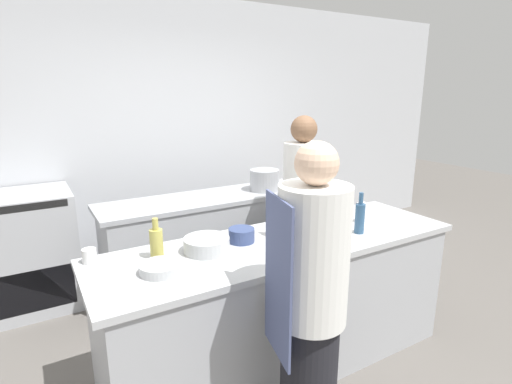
% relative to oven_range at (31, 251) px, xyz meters
% --- Properties ---
extents(ground_plane, '(16.00, 16.00, 0.00)m').
position_rel_oven_range_xyz_m(ground_plane, '(1.44, -1.75, -0.51)').
color(ground_plane, '#605B56').
extents(wall_back, '(8.00, 0.06, 2.80)m').
position_rel_oven_range_xyz_m(wall_back, '(1.44, 0.38, 0.89)').
color(wall_back, silver).
rests_on(wall_back, ground_plane).
extents(prep_counter, '(2.47, 0.75, 0.91)m').
position_rel_oven_range_xyz_m(prep_counter, '(1.44, -1.75, -0.06)').
color(prep_counter, '#A8AAAF').
rests_on(prep_counter, ground_plane).
extents(pass_counter, '(2.21, 0.58, 0.91)m').
position_rel_oven_range_xyz_m(pass_counter, '(1.57, -0.48, -0.06)').
color(pass_counter, '#A8AAAF').
rests_on(pass_counter, ground_plane).
extents(oven_range, '(0.72, 0.67, 1.03)m').
position_rel_oven_range_xyz_m(oven_range, '(0.00, 0.00, 0.00)').
color(oven_range, '#A8AAAF').
rests_on(oven_range, ground_plane).
extents(chef_at_prep_near, '(0.39, 0.37, 1.65)m').
position_rel_oven_range_xyz_m(chef_at_prep_near, '(1.17, -2.38, 0.31)').
color(chef_at_prep_near, black).
rests_on(chef_at_prep_near, ground_plane).
extents(chef_at_stove, '(0.34, 0.33, 1.66)m').
position_rel_oven_range_xyz_m(chef_at_stove, '(2.05, -1.13, 0.33)').
color(chef_at_stove, black).
rests_on(chef_at_stove, ground_plane).
extents(bottle_olive_oil, '(0.08, 0.08, 0.31)m').
position_rel_oven_range_xyz_m(bottle_olive_oil, '(1.46, -1.69, 0.52)').
color(bottle_olive_oil, '#5B2319').
rests_on(bottle_olive_oil, prep_counter).
extents(bottle_vinegar, '(0.07, 0.07, 0.21)m').
position_rel_oven_range_xyz_m(bottle_vinegar, '(2.15, -1.72, 0.48)').
color(bottle_vinegar, silver).
rests_on(bottle_vinegar, prep_counter).
extents(bottle_wine, '(0.07, 0.07, 0.19)m').
position_rel_oven_range_xyz_m(bottle_wine, '(1.90, -1.52, 0.47)').
color(bottle_wine, '#19471E').
rests_on(bottle_wine, prep_counter).
extents(bottle_cooking_oil, '(0.07, 0.07, 0.29)m').
position_rel_oven_range_xyz_m(bottle_cooking_oil, '(1.97, -1.89, 0.51)').
color(bottle_cooking_oil, '#2D5175').
rests_on(bottle_cooking_oil, prep_counter).
extents(bottle_sauce, '(0.08, 0.08, 0.25)m').
position_rel_oven_range_xyz_m(bottle_sauce, '(0.65, -1.60, 0.49)').
color(bottle_sauce, '#B2A84C').
rests_on(bottle_sauce, prep_counter).
extents(bowl_mixing_large, '(0.17, 0.17, 0.09)m').
position_rel_oven_range_xyz_m(bowl_mixing_large, '(1.20, -1.62, 0.44)').
color(bowl_mixing_large, navy).
rests_on(bowl_mixing_large, prep_counter).
extents(bowl_prep_small, '(0.28, 0.28, 0.09)m').
position_rel_oven_range_xyz_m(bowl_prep_small, '(0.94, -1.66, 0.44)').
color(bowl_prep_small, '#B7BABC').
rests_on(bowl_prep_small, prep_counter).
extents(bowl_ceramic_blue, '(0.22, 0.22, 0.05)m').
position_rel_oven_range_xyz_m(bowl_ceramic_blue, '(0.60, -1.80, 0.42)').
color(bowl_ceramic_blue, '#B7BABC').
rests_on(bowl_ceramic_blue, prep_counter).
extents(cup, '(0.08, 0.08, 0.08)m').
position_rel_oven_range_xyz_m(cup, '(0.30, -1.47, 0.44)').
color(cup, white).
rests_on(cup, prep_counter).
extents(stockpot, '(0.29, 0.29, 0.20)m').
position_rel_oven_range_xyz_m(stockpot, '(2.04, -0.54, 0.50)').
color(stockpot, '#A8AAAF').
rests_on(stockpot, pass_counter).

